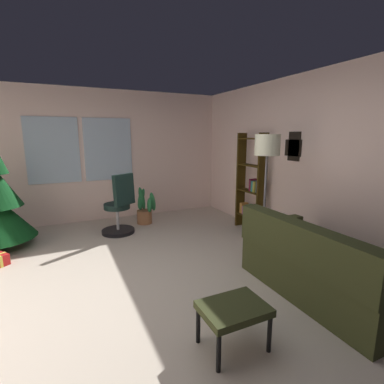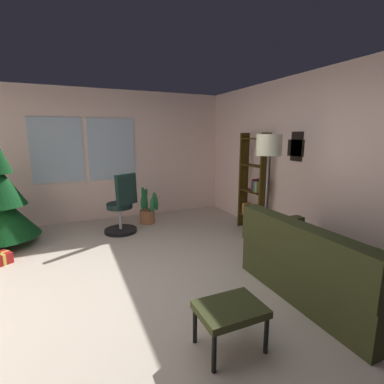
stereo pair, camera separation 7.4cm
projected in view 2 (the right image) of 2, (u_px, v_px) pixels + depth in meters
ground_plane at (149, 294)px, 3.13m from camera, size 4.91×6.06×0.10m
wall_back_with_windows at (104, 155)px, 5.62m from camera, size 4.91×0.12×2.55m
wall_right_with_frames at (324, 165)px, 3.86m from camera, size 0.12×6.06×2.55m
couch at (340, 270)px, 2.95m from camera, size 1.66×1.73×0.83m
footstool at (230, 312)px, 2.21m from camera, size 0.52×0.39×0.37m
gift_box_red at (0, 259)px, 3.73m from camera, size 0.30×0.30×0.16m
office_chair at (122, 210)px, 4.87m from camera, size 0.57×0.59×1.05m
bookshelf at (254, 188)px, 4.93m from camera, size 0.18×0.64×1.72m
floor_lamp at (269, 155)px, 3.79m from camera, size 0.34×0.34×1.69m
potted_plant at (147, 209)px, 5.47m from camera, size 0.38×0.48×0.71m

